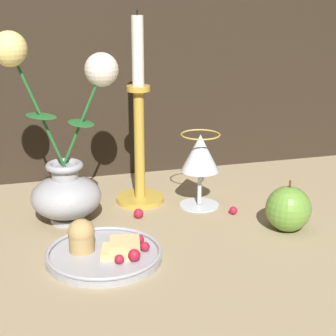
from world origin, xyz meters
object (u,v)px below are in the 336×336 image
object	(u,v)px
vase	(65,166)
candlestick	(139,138)
plate_with_pastries	(102,250)
apple_beside_vase	(288,209)
wine_glass	(200,156)

from	to	relation	value
vase	candlestick	distance (m)	0.16
vase	plate_with_pastries	xyz separation A→B (m)	(0.04, -0.16, -0.09)
vase	apple_beside_vase	xyz separation A→B (m)	(0.37, -0.14, -0.07)
plate_with_pastries	wine_glass	distance (m)	0.29
apple_beside_vase	candlestick	bearing A→B (deg)	137.06
apple_beside_vase	vase	bearing A→B (deg)	159.12
plate_with_pastries	candlestick	world-z (taller)	candlestick
candlestick	vase	bearing A→B (deg)	-157.20
plate_with_pastries	apple_beside_vase	xyz separation A→B (m)	(0.33, 0.02, 0.03)
apple_beside_vase	plate_with_pastries	bearing A→B (deg)	-176.47
plate_with_pastries	wine_glass	bearing A→B (deg)	37.93
vase	plate_with_pastries	world-z (taller)	vase
candlestick	apple_beside_vase	xyz separation A→B (m)	(0.22, -0.20, -0.09)
vase	candlestick	xyz separation A→B (m)	(0.15, 0.06, 0.02)
plate_with_pastries	apple_beside_vase	size ratio (longest dim) A/B	1.99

